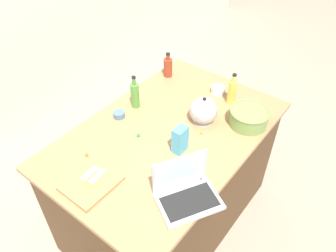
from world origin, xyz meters
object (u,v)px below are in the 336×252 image
object	(u,v)px
laptop	(186,191)
ramekin_small	(218,90)
mixing_bowl_large	(249,117)
bottle_olive	(135,95)
butter_stick_right	(90,175)
candy_bag	(180,140)
kettle	(204,111)
bottle_oil	(232,91)
cutting_board	(91,183)
bottle_soy	(168,67)
ramekin_medium	(119,114)
butter_stick_left	(98,178)

from	to	relation	value
laptop	ramekin_small	xyz separation A→B (m)	(0.89, 0.35, -0.02)
mixing_bowl_large	bottle_olive	size ratio (longest dim) A/B	1.06
ramekin_small	butter_stick_right	bearing A→B (deg)	174.10
mixing_bowl_large	candy_bag	xyz separation A→B (m)	(-0.46, 0.20, 0.03)
laptop	mixing_bowl_large	xyz separation A→B (m)	(0.71, 0.02, 0.01)
mixing_bowl_large	kettle	bearing A→B (deg)	121.47
bottle_oil	cutting_board	bearing A→B (deg)	168.39
mixing_bowl_large	bottle_oil	xyz separation A→B (m)	(0.13, 0.20, 0.03)
bottle_soy	kettle	size ratio (longest dim) A/B	0.91
ramekin_medium	butter_stick_left	bearing A→B (deg)	-147.29
bottle_soy	cutting_board	bearing A→B (deg)	-163.20
ramekin_small	laptop	bearing A→B (deg)	-158.47
ramekin_medium	bottle_oil	bearing A→B (deg)	-40.41
bottle_soy	ramekin_medium	size ratio (longest dim) A/B	2.52
ramekin_medium	bottle_olive	bearing A→B (deg)	-3.65
ramekin_medium	laptop	bearing A→B (deg)	-109.53
cutting_board	bottle_oil	bearing A→B (deg)	-11.61
bottle_oil	laptop	bearing A→B (deg)	-165.37
bottle_olive	ramekin_medium	size ratio (longest dim) A/B	3.11
cutting_board	ramekin_medium	xyz separation A→B (m)	(0.50, 0.28, 0.01)
laptop	kettle	world-z (taller)	laptop
bottle_oil	ramekin_medium	distance (m)	0.78
butter_stick_left	ramekin_medium	xyz separation A→B (m)	(0.47, 0.30, -0.02)
bottle_soy	cutting_board	world-z (taller)	bottle_soy
bottle_olive	bottle_oil	xyz separation A→B (m)	(0.44, -0.49, -0.00)
kettle	bottle_olive	bearing A→B (deg)	108.95
bottle_soy	kettle	xyz separation A→B (m)	(-0.28, -0.51, 0.00)
bottle_olive	butter_stick_left	distance (m)	0.69
cutting_board	bottle_olive	bearing A→B (deg)	22.31
bottle_olive	kettle	distance (m)	0.47
candy_bag	cutting_board	bearing A→B (deg)	156.02
bottle_soy	bottle_olive	bearing A→B (deg)	-172.00
bottle_soy	candy_bag	xyz separation A→B (m)	(-0.59, -0.55, 0.01)
bottle_olive	candy_bag	world-z (taller)	bottle_olive
ramekin_small	candy_bag	distance (m)	0.65
bottle_oil	ramekin_small	world-z (taller)	bottle_oil
bottle_olive	butter_stick_right	bearing A→B (deg)	-158.78
bottle_soy	candy_bag	distance (m)	0.81
ramekin_small	kettle	bearing A→B (deg)	-165.22
bottle_soy	ramekin_small	distance (m)	0.43
laptop	candy_bag	size ratio (longest dim) A/B	2.23
laptop	bottle_olive	distance (m)	0.82
mixing_bowl_large	kettle	xyz separation A→B (m)	(-0.15, 0.25, 0.02)
bottle_olive	ramekin_small	xyz separation A→B (m)	(0.48, -0.36, -0.07)
laptop	cutting_board	xyz separation A→B (m)	(-0.24, 0.44, -0.04)
bottle_olive	laptop	bearing A→B (deg)	-119.88
laptop	bottle_oil	size ratio (longest dim) A/B	1.64
bottle_soy	kettle	distance (m)	0.58
laptop	kettle	bearing A→B (deg)	25.20
butter_stick_right	bottle_soy	bearing A→B (deg)	16.01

